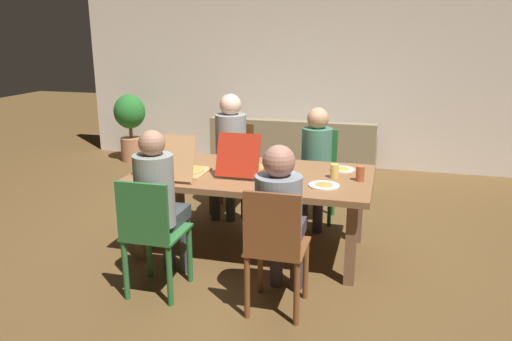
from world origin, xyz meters
TOP-DOWN VIEW (x-y plane):
  - ground_plane at (0.00, 0.00)m, footprint 20.00×20.00m
  - back_wall at (0.00, 3.18)m, footprint 6.99×0.12m
  - dining_table at (0.00, 0.00)m, footprint 2.05×1.10m
  - chair_0 at (0.43, 0.98)m, footprint 0.39×0.39m
  - person_0 at (0.43, 0.83)m, footprint 0.30×0.53m
  - chair_1 at (0.43, -1.00)m, footprint 0.40×0.42m
  - person_1 at (0.43, -0.85)m, footprint 0.32×0.53m
  - chair_2 at (-0.50, -0.98)m, footprint 0.41×0.44m
  - person_2 at (-0.50, -0.82)m, footprint 0.29×0.54m
  - chair_3 at (-0.50, 1.01)m, footprint 0.42×0.41m
  - person_3 at (-0.50, 0.87)m, footprint 0.33×0.51m
  - pizza_box_0 at (-0.57, -0.22)m, footprint 0.38×0.49m
  - pizza_box_1 at (-0.08, 0.01)m, footprint 0.37×0.50m
  - plate_0 at (0.65, -0.22)m, footprint 0.25×0.25m
  - plate_1 at (0.74, 0.30)m, footprint 0.22×0.22m
  - drinking_glass_0 at (-0.95, -0.33)m, footprint 0.06×0.06m
  - drinking_glass_1 at (-0.88, 0.24)m, footprint 0.06×0.06m
  - drinking_glass_2 at (0.92, -0.01)m, footprint 0.07×0.07m
  - drinking_glass_3 at (0.70, 0.03)m, footprint 0.07×0.07m
  - couch at (-0.08, 2.43)m, footprint 2.14×0.88m
  - potted_plant at (-2.64, 2.63)m, footprint 0.46×0.46m

SIDE VIEW (x-z plane):
  - ground_plane at x=0.00m, z-range 0.00..0.00m
  - couch at x=-0.08m, z-range -0.13..0.69m
  - chair_2 at x=-0.50m, z-range 0.04..0.96m
  - chair_1 at x=0.43m, z-range 0.05..0.98m
  - chair_0 at x=0.43m, z-range 0.05..0.99m
  - chair_3 at x=-0.50m, z-range 0.05..1.00m
  - potted_plant at x=-2.64m, z-range 0.10..1.11m
  - dining_table at x=0.00m, z-range 0.29..1.01m
  - person_0 at x=0.43m, z-range 0.11..1.30m
  - person_1 at x=0.43m, z-range 0.11..1.31m
  - person_2 at x=-0.50m, z-range 0.10..1.35m
  - plate_0 at x=0.65m, z-range 0.72..0.75m
  - plate_1 at x=0.74m, z-range 0.72..0.75m
  - person_3 at x=-0.50m, z-range 0.12..1.41m
  - pizza_box_1 at x=-0.08m, z-range 0.59..0.97m
  - pizza_box_0 at x=-0.57m, z-range 0.59..0.97m
  - drinking_glass_0 at x=-0.95m, z-range 0.73..0.83m
  - drinking_glass_1 at x=-0.88m, z-range 0.73..0.83m
  - drinking_glass_3 at x=0.70m, z-range 0.73..0.85m
  - drinking_glass_2 at x=0.92m, z-range 0.73..0.85m
  - back_wall at x=0.00m, z-range 0.00..2.70m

